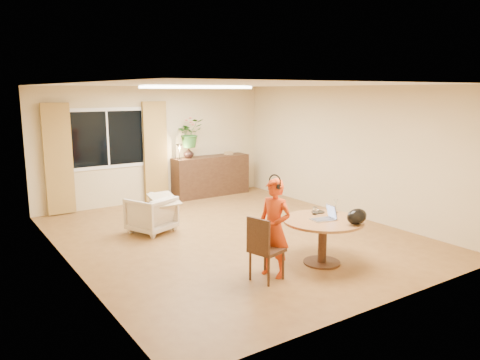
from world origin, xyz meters
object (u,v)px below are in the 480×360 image
at_px(dining_chair, 267,248).
at_px(child, 274,228).
at_px(sideboard, 211,176).
at_px(armchair, 151,214).
at_px(dining_table, 323,229).

relative_size(dining_chair, child, 0.66).
distance_m(dining_chair, sideboard, 5.27).
distance_m(dining_chair, armchair, 2.91).
xyz_separation_m(child, armchair, (-0.59, 2.81, -0.35)).
bearing_deg(sideboard, armchair, -140.25).
bearing_deg(child, dining_table, 67.39).
height_order(dining_chair, armchair, dining_chair).
height_order(dining_table, child, child).
xyz_separation_m(child, sideboard, (1.81, 4.81, -0.20)).
xyz_separation_m(dining_table, armchair, (-1.46, 2.85, -0.20)).
distance_m(armchair, sideboard, 3.13).
xyz_separation_m(dining_chair, sideboard, (1.99, 4.88, 0.03)).
bearing_deg(sideboard, dining_table, -101.07).
relative_size(dining_table, child, 0.87).
distance_m(dining_table, sideboard, 4.94).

